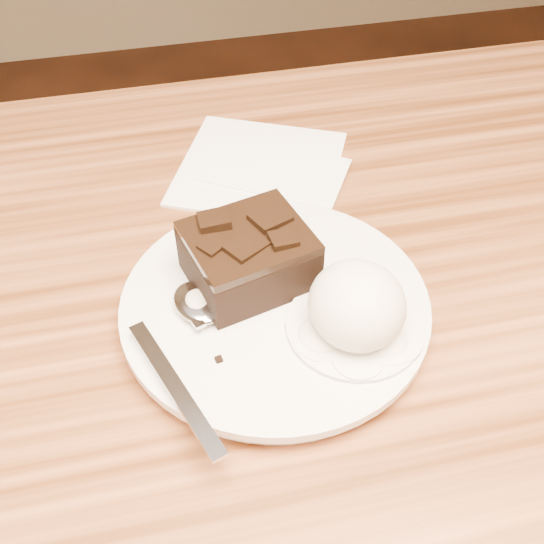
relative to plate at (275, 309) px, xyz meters
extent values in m
cylinder|color=white|center=(0.00, 0.00, 0.00)|extent=(0.23, 0.23, 0.02)
cube|color=black|center=(-0.01, 0.03, 0.03)|extent=(0.10, 0.09, 0.04)
ellipsoid|color=white|center=(0.05, -0.04, 0.03)|extent=(0.07, 0.07, 0.06)
cylinder|color=white|center=(0.05, -0.04, 0.01)|extent=(0.10, 0.10, 0.00)
cube|color=white|center=(0.03, 0.19, -0.01)|extent=(0.20, 0.20, 0.01)
cube|color=black|center=(0.01, -0.02, 0.01)|extent=(0.01, 0.01, 0.00)
cube|color=black|center=(-0.05, -0.05, 0.01)|extent=(0.01, 0.01, 0.00)
cube|color=black|center=(0.05, -0.02, 0.01)|extent=(0.01, 0.01, 0.00)
camera|label=1|loc=(-0.08, -0.33, 0.38)|focal=44.02mm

